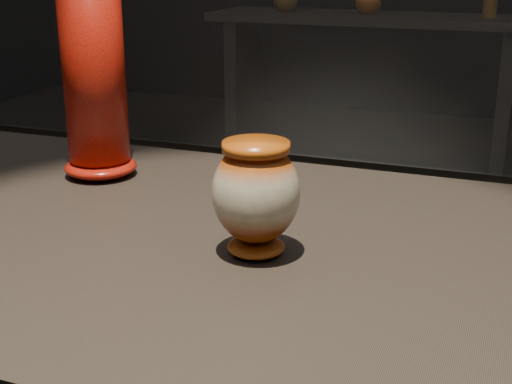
# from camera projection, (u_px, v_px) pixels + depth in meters

# --- Properties ---
(main_vase) EXTENTS (0.15, 0.15, 0.16)m
(main_vase) POSITION_uv_depth(u_px,v_px,m) (256.00, 194.00, 0.94)
(main_vase) COLOR #732E0A
(main_vase) RESTS_ON display_plinth
(tall_vase) EXTENTS (0.14, 0.14, 0.41)m
(tall_vase) POSITION_uv_depth(u_px,v_px,m) (93.00, 66.00, 1.23)
(tall_vase) COLOR red
(tall_vase) RESTS_ON display_plinth
(back_shelf) EXTENTS (2.00, 0.60, 0.90)m
(back_shelf) POSITION_uv_depth(u_px,v_px,m) (368.00, 57.00, 4.53)
(back_shelf) COLOR black
(back_shelf) RESTS_ON ground
(back_vase_mid) EXTENTS (0.22, 0.22, 0.17)m
(back_vase_mid) POSITION_uv_depth(u_px,v_px,m) (368.00, 0.00, 4.43)
(back_vase_mid) COLOR #732E0A
(back_vase_mid) RESTS_ON back_shelf
(back_vase_right) EXTENTS (0.08, 0.08, 0.13)m
(back_vase_right) POSITION_uv_depth(u_px,v_px,m) (490.00, 6.00, 4.18)
(back_vase_right) COLOR #A06317
(back_vase_right) RESTS_ON back_shelf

